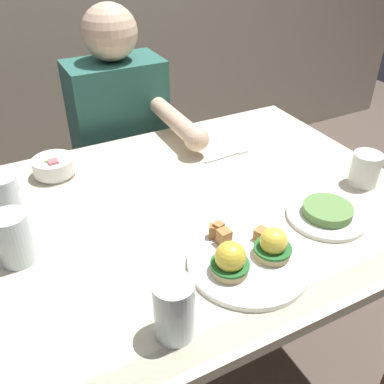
{
  "coord_description": "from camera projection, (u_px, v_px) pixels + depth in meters",
  "views": [
    {
      "loc": [
        -0.42,
        -0.82,
        1.4
      ],
      "look_at": [
        0.0,
        0.0,
        0.78
      ],
      "focal_mm": 40.22,
      "sensor_mm": 36.0,
      "label": 1
    }
  ],
  "objects": [
    {
      "name": "ground_plane",
      "position": [
        191.0,
        371.0,
        1.55
      ],
      "size": [
        6.0,
        6.0,
        0.0
      ],
      "primitive_type": "plane",
      "color": "brown"
    },
    {
      "name": "dining_table",
      "position": [
        191.0,
        236.0,
        1.2
      ],
      "size": [
        1.2,
        0.9,
        0.74
      ],
      "color": "beige",
      "rests_on": "ground_plane"
    },
    {
      "name": "eggs_benedict_plate",
      "position": [
        248.0,
        257.0,
        0.93
      ],
      "size": [
        0.27,
        0.27,
        0.09
      ],
      "color": "white",
      "rests_on": "dining_table"
    },
    {
      "name": "fruit_bowl",
      "position": [
        54.0,
        166.0,
        1.25
      ],
      "size": [
        0.12,
        0.12,
        0.06
      ],
      "color": "white",
      "rests_on": "dining_table"
    },
    {
      "name": "coffee_mug",
      "position": [
        366.0,
        168.0,
        1.2
      ],
      "size": [
        0.11,
        0.08,
        0.09
      ],
      "color": "white",
      "rests_on": "dining_table"
    },
    {
      "name": "fork",
      "position": [
        229.0,
        155.0,
        1.36
      ],
      "size": [
        0.16,
        0.03,
        0.0
      ],
      "color": "silver",
      "rests_on": "dining_table"
    },
    {
      "name": "water_glass_near",
      "position": [
        174.0,
        312.0,
        0.77
      ],
      "size": [
        0.08,
        0.08,
        0.13
      ],
      "color": "silver",
      "rests_on": "dining_table"
    },
    {
      "name": "water_glass_far",
      "position": [
        15.0,
        241.0,
        0.93
      ],
      "size": [
        0.08,
        0.08,
        0.12
      ],
      "color": "silver",
      "rests_on": "dining_table"
    },
    {
      "name": "water_glass_extra",
      "position": [
        8.0,
        202.0,
        1.06
      ],
      "size": [
        0.07,
        0.07,
        0.12
      ],
      "color": "silver",
      "rests_on": "dining_table"
    },
    {
      "name": "side_plate",
      "position": [
        327.0,
        214.0,
        1.08
      ],
      "size": [
        0.2,
        0.2,
        0.04
      ],
      "color": "white",
      "rests_on": "dining_table"
    },
    {
      "name": "diner_person",
      "position": [
        124.0,
        141.0,
        1.64
      ],
      "size": [
        0.34,
        0.54,
        1.14
      ],
      "color": "#33333D",
      "rests_on": "ground_plane"
    }
  ]
}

